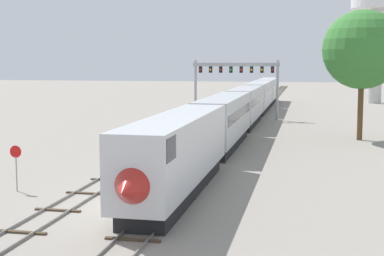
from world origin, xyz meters
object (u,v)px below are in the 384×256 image
object	(u,v)px
passenger_train	(247,105)
water_tower	(378,3)
stop_sign	(16,162)
signal_gantry	(236,76)
trackside_tree_left	(362,50)

from	to	relation	value
passenger_train	water_tower	xyz separation A→B (m)	(20.39, 43.19, 16.73)
water_tower	stop_sign	world-z (taller)	water_tower
passenger_train	stop_sign	distance (m)	41.02
signal_gantry	water_tower	distance (m)	44.91
signal_gantry	trackside_tree_left	distance (m)	23.93
passenger_train	signal_gantry	distance (m)	7.92
signal_gantry	stop_sign	world-z (taller)	signal_gantry
signal_gantry	passenger_train	bearing A→B (deg)	-71.51
passenger_train	trackside_tree_left	size ratio (longest dim) A/B	7.24
trackside_tree_left	stop_sign	bearing A→B (deg)	-129.04
signal_gantry	trackside_tree_left	world-z (taller)	trackside_tree_left
signal_gantry	water_tower	xyz separation A→B (m)	(22.64, 36.46, 13.21)
water_tower	passenger_train	bearing A→B (deg)	-115.27
signal_gantry	stop_sign	bearing A→B (deg)	-99.46
stop_sign	trackside_tree_left	world-z (taller)	trackside_tree_left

